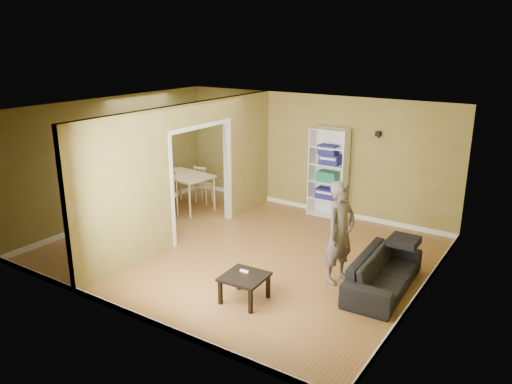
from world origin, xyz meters
TOP-DOWN VIEW (x-y plane):
  - room_shell at (0.00, 0.00)m, footprint 6.50×6.50m
  - partition at (-1.20, 0.00)m, footprint 0.22×5.50m
  - wall_speaker at (1.50, 2.69)m, footprint 0.10×0.10m
  - sofa at (2.70, -0.01)m, footprint 1.95×0.91m
  - person at (2.00, -0.14)m, footprint 0.82×0.70m
  - bookshelf at (0.51, 2.60)m, footprint 0.81×0.36m
  - paper_box_navy_a at (0.48, 2.56)m, footprint 0.43×0.28m
  - paper_box_teal at (0.50, 2.56)m, footprint 0.43×0.28m
  - paper_box_navy_b at (0.54, 2.56)m, footprint 0.42×0.27m
  - paper_box_navy_c at (0.48, 2.56)m, footprint 0.39×0.25m
  - coffee_table at (1.12, -1.50)m, footprint 0.62×0.62m
  - game_controller at (1.05, -1.40)m, footprint 0.14×0.04m
  - dining_table at (-2.44, 1.25)m, footprint 1.27×0.85m
  - chair_left at (-3.26, 1.28)m, footprint 0.63×0.63m
  - chair_near at (-2.41, 0.64)m, footprint 0.61×0.61m
  - chair_far at (-2.35, 1.83)m, footprint 0.48×0.48m

SIDE VIEW (x-z plane):
  - coffee_table at x=1.12m, z-range 0.14..0.56m
  - sofa at x=2.70m, z-range 0.00..0.73m
  - game_controller at x=1.05m, z-range 0.41..0.44m
  - chair_far at x=-2.35m, z-range 0.00..0.90m
  - chair_near at x=-2.41m, z-range 0.00..1.02m
  - paper_box_navy_a at x=0.48m, z-range 0.41..0.63m
  - chair_left at x=-3.26m, z-range 0.00..1.05m
  - dining_table at x=-2.44m, z-range 0.32..1.11m
  - paper_box_teal at x=0.50m, z-range 0.79..1.01m
  - bookshelf at x=0.51m, z-range 0.00..1.93m
  - person at x=2.00m, z-range 0.00..1.94m
  - paper_box_navy_b at x=0.54m, z-range 1.17..1.38m
  - room_shell at x=0.00m, z-range -1.95..4.55m
  - partition at x=-1.20m, z-range 0.00..2.60m
  - paper_box_navy_c at x=0.48m, z-range 1.37..1.57m
  - wall_speaker at x=1.50m, z-range 1.85..1.95m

